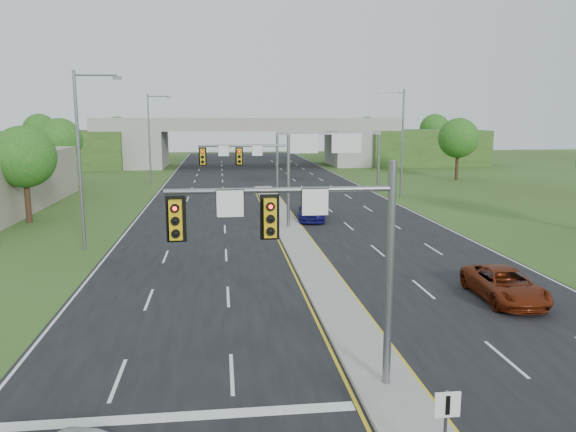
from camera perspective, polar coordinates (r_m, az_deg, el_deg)
The scene contains 21 objects.
ground at distance 18.34m, azimuth 9.90°, elevation -16.81°, with size 240.00×240.00×0.00m, color #334A1A.
road at distance 51.53m, azimuth -1.30°, elevation 0.85°, with size 24.00×160.00×0.02m, color black.
median at distance 39.79m, azimuth 0.38°, elevation -1.77°, with size 2.00×54.00×0.16m, color gray.
lane_markings at distance 45.50m, azimuth -1.31°, elevation -0.36°, with size 23.72×160.00×0.01m.
signal_mast_near at distance 16.17m, azimuth 2.77°, elevation -2.52°, with size 6.62×0.60×7.00m.
signal_mast_far at distance 40.80m, azimuth -3.12°, elevation 5.08°, with size 6.62×0.60×7.00m.
keep_right_sign at distance 13.88m, azimuth 15.77°, elevation -19.32°, with size 0.60×0.13×2.20m.
sign_gantry at distance 61.73m, azimuth 4.01°, elevation 7.23°, with size 11.58×0.44×6.67m.
overpass at distance 95.87m, azimuth -3.95°, elevation 7.21°, with size 80.00×14.00×8.10m.
lightpole_l_mid at distance 36.66m, azimuth -20.18°, elevation 6.09°, with size 2.85×0.25×11.00m.
lightpole_l_far at distance 71.16m, azimuth -13.76°, elevation 8.03°, with size 2.85×0.25×11.00m.
lightpole_r_far at distance 58.58m, azimuth 11.36°, elevation 7.75°, with size 2.85×0.25×11.00m.
tree_l_near at distance 48.16m, azimuth -25.22°, elevation 5.44°, with size 4.80×4.80×7.60m.
tree_l_mid at distance 73.21m, azimuth -22.15°, elevation 7.17°, with size 5.20×5.20×8.12m.
tree_r_mid at distance 77.15m, azimuth 16.91°, elevation 7.58°, with size 5.20×5.20×8.12m.
tree_back_a at distance 114.54m, azimuth -23.90°, elevation 7.99°, with size 6.00×6.00×8.85m.
tree_back_b at distance 111.31m, azimuth -16.91°, elevation 8.20°, with size 5.60×5.60×8.32m.
tree_back_c at distance 113.42m, azimuth 8.00°, elevation 8.56°, with size 5.60×5.60×8.32m.
tree_back_d at distance 117.76m, azimuth 14.67°, elevation 8.54°, with size 6.00×6.00×8.85m.
car_far_a at distance 27.44m, azimuth 21.16°, elevation -6.51°, with size 2.40×5.20×1.44m, color #5F1D09.
car_far_b at distance 45.45m, azimuth 2.41°, elevation 0.58°, with size 2.13×5.23×1.52m, color #110E56.
Camera 1 is at (-4.92, -15.63, 8.24)m, focal length 35.00 mm.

